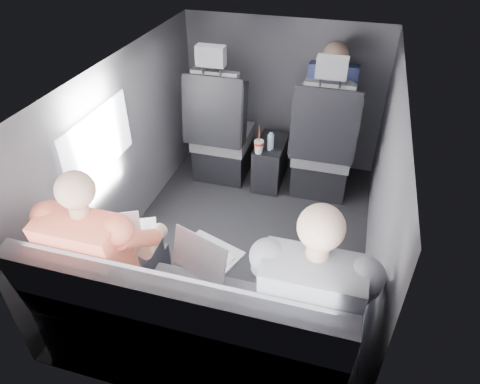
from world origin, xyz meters
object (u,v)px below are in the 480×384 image
(front_seat_right, at_px, (322,152))
(laptop_silver, at_px, (206,254))
(water_bottle, at_px, (271,142))
(passenger_front_right, at_px, (330,101))
(passenger_rear_right, at_px, (311,299))
(passenger_rear_left, at_px, (108,257))
(front_seat_left, at_px, (221,138))
(soda_cup, at_px, (259,146))
(laptop_black, at_px, (322,272))
(laptop_white, at_px, (120,235))
(center_console, at_px, (270,162))
(rear_bench, at_px, (191,331))

(front_seat_right, xyz_separation_m, laptop_silver, (-0.44, -1.65, 0.23))
(water_bottle, distance_m, passenger_front_right, 0.61)
(passenger_rear_right, bearing_deg, passenger_rear_left, 179.97)
(front_seat_left, distance_m, soda_cup, 0.42)
(water_bottle, xyz_separation_m, passenger_front_right, (0.42, 0.34, 0.28))
(front_seat_left, bearing_deg, passenger_front_right, 16.16)
(laptop_black, distance_m, passenger_front_right, 1.88)
(laptop_silver, bearing_deg, laptop_white, 178.97)
(front_seat_left, relative_size, center_console, 2.64)
(front_seat_left, xyz_separation_m, passenger_rear_left, (-0.04, -1.81, 0.23))
(laptop_silver, relative_size, laptop_black, 1.04)
(center_console, relative_size, laptop_black, 1.26)
(water_bottle, xyz_separation_m, passenger_rear_left, (-0.50, -1.73, 0.16))
(front_seat_right, height_order, laptop_silver, front_seat_right)
(front_seat_right, height_order, passenger_rear_left, front_seat_right)
(front_seat_right, distance_m, laptop_silver, 1.72)
(front_seat_right, bearing_deg, laptop_white, -120.31)
(soda_cup, xyz_separation_m, laptop_black, (0.68, -1.45, 0.17))
(front_seat_left, relative_size, soda_cup, 5.14)
(soda_cup, relative_size, laptop_silver, 0.62)
(soda_cup, relative_size, passenger_rear_right, 0.19)
(soda_cup, xyz_separation_m, passenger_front_right, (0.51, 0.42, 0.29))
(water_bottle, distance_m, laptop_white, 1.65)
(front_seat_right, relative_size, laptop_black, 3.33)
(rear_bench, relative_size, laptop_white, 3.53)
(center_console, relative_size, rear_bench, 0.30)
(front_seat_right, distance_m, water_bottle, 0.45)
(laptop_black, relative_size, passenger_front_right, 0.47)
(laptop_black, distance_m, passenger_rear_right, 0.20)
(soda_cup, xyz_separation_m, passenger_rear_left, (-0.42, -1.65, 0.17))
(rear_bench, distance_m, laptop_silver, 0.41)
(soda_cup, distance_m, laptop_black, 1.61)
(passenger_rear_left, bearing_deg, laptop_white, 96.61)
(laptop_silver, distance_m, passenger_rear_right, 0.61)
(front_seat_right, xyz_separation_m, passenger_rear_left, (-0.94, -1.81, 0.23))
(front_seat_right, height_order, passenger_front_right, front_seat_right)
(laptop_white, bearing_deg, laptop_silver, -1.03)
(passenger_rear_left, distance_m, passenger_rear_right, 1.08)
(water_bottle, xyz_separation_m, laptop_white, (-0.52, -1.56, 0.16))
(front_seat_left, bearing_deg, passenger_rear_right, -60.02)
(passenger_rear_left, bearing_deg, water_bottle, 73.73)
(laptop_black, xyz_separation_m, passenger_rear_right, (-0.02, -0.20, 0.01))
(front_seat_left, distance_m, front_seat_right, 0.90)
(laptop_white, bearing_deg, passenger_rear_left, -83.39)
(center_console, xyz_separation_m, passenger_rear_left, (-0.49, -1.85, 0.43))
(passenger_rear_left, bearing_deg, front_seat_left, 88.82)
(laptop_black, bearing_deg, passenger_rear_right, -97.09)
(center_console, height_order, laptop_white, laptop_white)
(soda_cup, xyz_separation_m, laptop_white, (-0.44, -1.48, 0.17))
(laptop_white, height_order, laptop_black, laptop_black)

